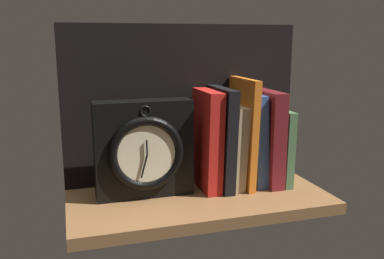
% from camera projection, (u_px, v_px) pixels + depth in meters
% --- Properties ---
extents(ground_plane, '(0.57, 0.27, 0.03)m').
position_uv_depth(ground_plane, '(199.00, 201.00, 0.94)').
color(ground_plane, brown).
extents(back_panel, '(0.57, 0.01, 0.38)m').
position_uv_depth(back_panel, '(183.00, 104.00, 1.02)').
color(back_panel, black).
rests_on(back_panel, ground_plane).
extents(book_red_requiem, '(0.04, 0.13, 0.23)m').
position_uv_depth(book_red_requiem, '(207.00, 140.00, 0.97)').
color(book_red_requiem, red).
rests_on(book_red_requiem, ground_plane).
extents(book_black_skeptic, '(0.03, 0.15, 0.23)m').
position_uv_depth(book_black_skeptic, '(220.00, 138.00, 0.98)').
color(book_black_skeptic, black).
rests_on(book_black_skeptic, ground_plane).
extents(book_tan_shortstories, '(0.04, 0.13, 0.19)m').
position_uv_depth(book_tan_shortstories, '(232.00, 146.00, 0.99)').
color(book_tan_shortstories, tan).
rests_on(book_tan_shortstories, ground_plane).
extents(book_orange_pandolfini, '(0.02, 0.15, 0.25)m').
position_uv_depth(book_orange_pandolfini, '(242.00, 132.00, 0.99)').
color(book_orange_pandolfini, orange).
rests_on(book_orange_pandolfini, ground_plane).
extents(book_blue_modern, '(0.04, 0.12, 0.22)m').
position_uv_depth(book_blue_modern, '(252.00, 139.00, 1.00)').
color(book_blue_modern, '#2D4C8E').
rests_on(book_blue_modern, ground_plane).
extents(book_maroon_dawkins, '(0.03, 0.15, 0.22)m').
position_uv_depth(book_maroon_dawkins, '(265.00, 137.00, 1.01)').
color(book_maroon_dawkins, maroon).
rests_on(book_maroon_dawkins, ground_plane).
extents(book_green_romantic, '(0.02, 0.15, 0.18)m').
position_uv_depth(book_green_romantic, '(276.00, 145.00, 1.03)').
color(book_green_romantic, '#476B44').
rests_on(book_green_romantic, ground_plane).
extents(framed_clock, '(0.21, 0.07, 0.21)m').
position_uv_depth(framed_clock, '(144.00, 150.00, 0.91)').
color(framed_clock, black).
rests_on(framed_clock, ground_plane).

